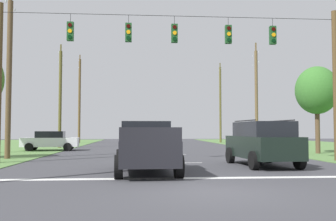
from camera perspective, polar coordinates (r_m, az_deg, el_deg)
ground_plane at (r=10.30m, az=6.30°, el=-11.92°), size 120.00×120.00×0.00m
stop_bar_stripe at (r=13.05m, az=3.98°, el=-10.00°), size 14.43×0.45×0.01m
lane_dash_0 at (r=18.97m, az=1.33°, el=-7.79°), size 2.50×0.15×0.01m
lane_dash_1 at (r=25.27m, az=-0.10°, el=-6.58°), size 2.50×0.15×0.01m
lane_dash_2 at (r=31.33m, az=-0.93°, el=-5.87°), size 2.50×0.15×0.01m
lane_dash_3 at (r=38.75m, az=-1.59°, el=-5.31°), size 2.50×0.15×0.01m
overhead_signal_span at (r=19.54m, az=0.82°, el=5.66°), size 17.48×0.31×7.92m
pickup_truck at (r=14.73m, az=-3.33°, el=-5.43°), size 2.45×5.47×1.95m
suv_black at (r=17.76m, az=13.82°, el=-4.62°), size 2.44×4.91×2.05m
distant_car_crossing_white at (r=31.49m, az=-17.10°, el=-4.30°), size 4.41×2.26×1.52m
utility_pole_mid_right at (r=36.15m, az=13.02°, el=2.18°), size 0.28×1.93×9.70m
utility_pole_far_right at (r=49.50m, az=7.80°, el=1.06°), size 0.27×1.58×10.25m
utility_pole_mid_left at (r=23.29m, az=-22.59°, el=4.66°), size 0.30×1.54×9.43m
utility_pole_far_left at (r=36.24m, az=-15.75°, el=2.10°), size 0.28×1.72×9.46m
utility_pole_distant_right at (r=48.75m, az=-13.04°, el=1.71°), size 0.29×1.62×10.99m
tree_roadside_far_right at (r=28.13m, az=21.27°, el=2.77°), size 2.89×2.89×5.98m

